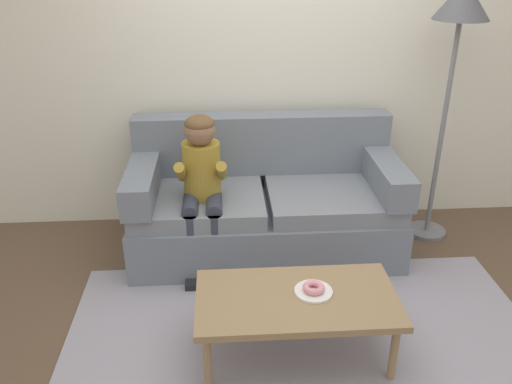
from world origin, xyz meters
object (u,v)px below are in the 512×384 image
(couch, at_px, (265,205))
(coffee_table, at_px, (297,302))
(floor_lamp, at_px, (459,24))
(person_child, at_px, (202,179))
(donut, at_px, (314,288))
(toy_controller, at_px, (341,305))

(couch, bearing_deg, coffee_table, -86.35)
(couch, bearing_deg, floor_lamp, 4.63)
(person_child, height_order, floor_lamp, floor_lamp)
(coffee_table, height_order, person_child, person_child)
(donut, distance_m, toy_controller, 0.60)
(person_child, height_order, donut, person_child)
(donut, bearing_deg, floor_lamp, 47.82)
(couch, xyz_separation_m, person_child, (-0.45, -0.21, 0.32))
(donut, height_order, floor_lamp, floor_lamp)
(person_child, relative_size, floor_lamp, 0.58)
(couch, relative_size, coffee_table, 1.77)
(coffee_table, relative_size, person_child, 0.99)
(couch, height_order, toy_controller, couch)
(coffee_table, bearing_deg, person_child, 118.10)
(coffee_table, relative_size, donut, 9.12)
(donut, height_order, toy_controller, donut)
(toy_controller, bearing_deg, donut, -135.19)
(couch, height_order, donut, couch)
(person_child, xyz_separation_m, toy_controller, (0.87, -0.60, -0.65))
(couch, xyz_separation_m, donut, (0.17, -1.16, 0.08))
(toy_controller, bearing_deg, coffee_table, -141.77)
(donut, relative_size, toy_controller, 0.53)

